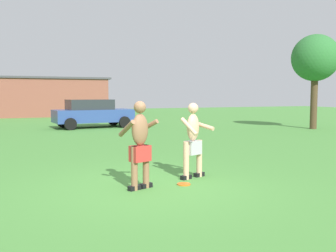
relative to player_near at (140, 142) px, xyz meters
name	(u,v)px	position (x,y,z in m)	size (l,w,h in m)	color
ground_plane	(152,188)	(0.25, 0.01, -0.93)	(80.00, 80.00, 0.00)	#4C8E3D
player_near	(140,142)	(0.00, 0.00, 0.00)	(0.76, 0.72, 1.74)	black
player_in_gray	(193,139)	(1.40, 0.49, -0.04)	(0.74, 0.70, 1.68)	black
frisbee	(184,184)	(0.94, -0.02, -0.91)	(0.28, 0.28, 0.03)	orange
car_blue_mid_lot	(92,113)	(1.75, 14.09, -0.10)	(4.46, 2.38, 1.58)	#2D478C
outbuilding_behind_lot	(31,97)	(-0.99, 27.62, 0.72)	(12.81, 5.97, 3.29)	brown
tree_left_field	(315,59)	(12.67, 8.83, 2.82)	(2.49, 2.49, 5.04)	#4C3823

